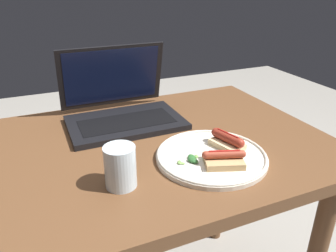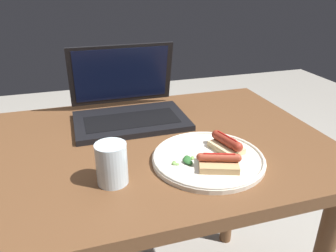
{
  "view_description": "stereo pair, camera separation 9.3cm",
  "coord_description": "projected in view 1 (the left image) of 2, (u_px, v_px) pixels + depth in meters",
  "views": [
    {
      "loc": [
        -0.26,
        -0.81,
        1.22
      ],
      "look_at": [
        0.07,
        -0.03,
        0.83
      ],
      "focal_mm": 35.0,
      "sensor_mm": 36.0,
      "label": 1
    },
    {
      "loc": [
        -0.18,
        -0.84,
        1.22
      ],
      "look_at": [
        0.07,
        -0.03,
        0.83
      ],
      "focal_mm": 35.0,
      "sensor_mm": 36.0,
      "label": 2
    }
  ],
  "objects": [
    {
      "name": "desk",
      "position": [
        142.0,
        176.0,
        1.01
      ],
      "size": [
        1.12,
        0.75,
        0.77
      ],
      "color": "brown",
      "rests_on": "ground_plane"
    },
    {
      "name": "laptop",
      "position": [
        121.0,
        109.0,
        1.1
      ],
      "size": [
        0.37,
        0.29,
        0.24
      ],
      "color": "black",
      "rests_on": "desk"
    },
    {
      "name": "plate",
      "position": [
        211.0,
        156.0,
        0.88
      ],
      "size": [
        0.3,
        0.3,
        0.02
      ],
      "color": "silver",
      "rests_on": "desk"
    },
    {
      "name": "sausage_toast_left",
      "position": [
        227.0,
        141.0,
        0.91
      ],
      "size": [
        0.08,
        0.11,
        0.05
      ],
      "rotation": [
        0.0,
        0.0,
        4.98
      ],
      "color": "#D6B784",
      "rests_on": "plate"
    },
    {
      "name": "sausage_toast_middle",
      "position": [
        224.0,
        159.0,
        0.83
      ],
      "size": [
        0.12,
        0.1,
        0.04
      ],
      "rotation": [
        0.0,
        0.0,
        5.94
      ],
      "color": "tan",
      "rests_on": "plate"
    },
    {
      "name": "salad_pile",
      "position": [
        191.0,
        159.0,
        0.85
      ],
      "size": [
        0.07,
        0.05,
        0.01
      ],
      "color": "#709E4C",
      "rests_on": "plate"
    },
    {
      "name": "drinking_glass",
      "position": [
        120.0,
        167.0,
        0.75
      ],
      "size": [
        0.07,
        0.07,
        0.1
      ],
      "color": "silver",
      "rests_on": "desk"
    }
  ]
}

